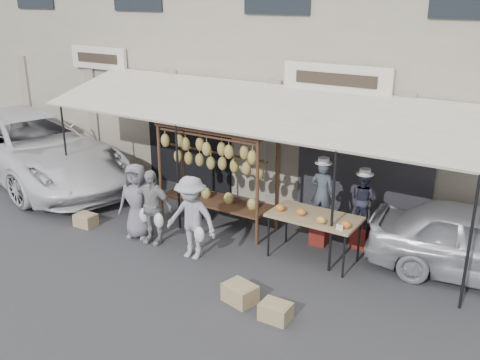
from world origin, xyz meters
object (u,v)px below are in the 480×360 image
(crate_near_a, at_px, (240,293))
(van, at_px, (28,129))
(crate_near_b, at_px, (276,312))
(crate_far, at_px, (86,220))
(banana_rack, at_px, (215,157))
(customer_mid, at_px, (152,207))
(customer_left, at_px, (137,201))
(vendor_left, at_px, (322,192))
(customer_right, at_px, (191,218))
(vendor_right, at_px, (363,199))
(produce_table, at_px, (314,218))

(crate_near_a, distance_m, van, 9.11)
(crate_near_b, bearing_deg, crate_far, 170.50)
(banana_rack, bearing_deg, crate_far, -146.48)
(banana_rack, xyz_separation_m, customer_mid, (-0.60, -1.39, -0.79))
(customer_left, distance_m, customer_mid, 0.44)
(vendor_left, bearing_deg, crate_near_b, 93.25)
(customer_right, bearing_deg, crate_near_b, -27.17)
(vendor_left, distance_m, vendor_right, 0.80)
(banana_rack, height_order, vendor_right, banana_rack)
(vendor_left, distance_m, crate_near_b, 3.06)
(customer_right, height_order, crate_near_a, customer_right)
(banana_rack, xyz_separation_m, crate_near_a, (2.11, -2.33, -1.41))
(crate_near_a, bearing_deg, crate_far, 170.57)
(crate_near_a, relative_size, crate_near_b, 1.11)
(customer_mid, distance_m, customer_right, 1.08)
(crate_far, bearing_deg, crate_near_b, -9.50)
(banana_rack, relative_size, van, 0.44)
(van, bearing_deg, crate_near_b, -89.44)
(produce_table, xyz_separation_m, customer_mid, (-3.07, -1.07, -0.08))
(banana_rack, relative_size, crate_near_a, 4.96)
(vendor_left, relative_size, van, 0.22)
(customer_left, distance_m, customer_right, 1.52)
(crate_far, bearing_deg, vendor_right, 22.65)
(banana_rack, relative_size, customer_left, 1.63)
(customer_mid, bearing_deg, banana_rack, 56.08)
(van, bearing_deg, vendor_left, -72.50)
(customer_left, distance_m, crate_near_b, 4.10)
(customer_left, distance_m, crate_near_a, 3.36)
(crate_near_a, distance_m, crate_far, 4.56)
(produce_table, distance_m, van, 9.06)
(produce_table, height_order, customer_mid, customer_mid)
(banana_rack, xyz_separation_m, crate_near_b, (2.86, -2.46, -1.43))
(vendor_right, relative_size, customer_left, 0.70)
(customer_right, relative_size, van, 0.28)
(customer_left, bearing_deg, vendor_left, 9.79)
(vendor_left, distance_m, van, 8.87)
(crate_far, relative_size, van, 0.08)
(customer_mid, relative_size, crate_near_b, 3.31)
(banana_rack, xyz_separation_m, van, (-6.56, 0.24, -0.34))
(vendor_right, height_order, crate_near_a, vendor_right)
(produce_table, bearing_deg, customer_left, -163.73)
(crate_far, bearing_deg, banana_rack, 33.52)
(customer_mid, bearing_deg, van, 154.05)
(customer_left, xyz_separation_m, van, (-5.52, 1.59, 0.44))
(customer_mid, bearing_deg, customer_left, 163.64)
(banana_rack, bearing_deg, crate_near_b, -40.70)
(banana_rack, xyz_separation_m, produce_table, (2.47, -0.32, -0.71))
(crate_far, bearing_deg, van, 156.40)
(produce_table, xyz_separation_m, crate_near_b, (0.38, -2.13, -0.72))
(customer_left, bearing_deg, crate_far, 172.16)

